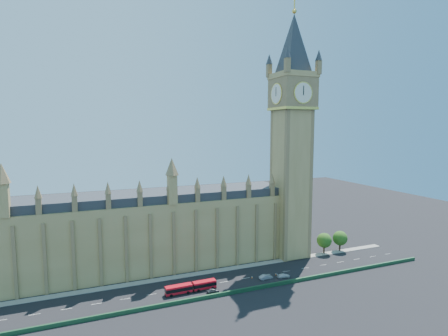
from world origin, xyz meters
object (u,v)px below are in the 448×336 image
object	(u,v)px
car_grey	(213,291)
car_white	(284,276)
red_bus	(191,287)
car_silver	(266,277)

from	to	relation	value
car_grey	car_white	xyz separation A→B (m)	(26.31, 1.62, -0.01)
red_bus	car_white	bearing A→B (deg)	-3.71
car_grey	red_bus	bearing A→B (deg)	64.78
red_bus	car_grey	distance (m)	6.96
car_grey	car_white	bearing A→B (deg)	-85.38
car_silver	car_white	xyz separation A→B (m)	(6.25, -1.12, -0.11)
red_bus	car_silver	distance (m)	26.27
red_bus	car_silver	world-z (taller)	red_bus
red_bus	car_grey	world-z (taller)	red_bus
car_silver	red_bus	bearing A→B (deg)	86.65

